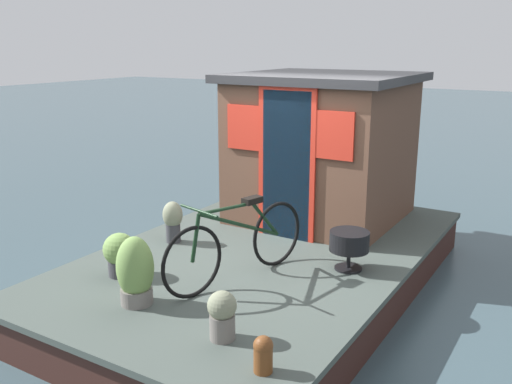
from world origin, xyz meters
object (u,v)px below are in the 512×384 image
(potted_plant_mint, at_px, (135,272))
(potted_plant_sage, at_px, (173,220))
(houseboat_cabin, at_px, (322,146))
(potted_plant_fern, at_px, (120,253))
(mooring_bollard, at_px, (263,353))
(potted_plant_succulent, at_px, (222,314))
(bicycle, at_px, (238,243))
(charcoal_grill, at_px, (349,242))

(potted_plant_mint, xyz_separation_m, potted_plant_sage, (1.39, 0.74, -0.03))
(potted_plant_sage, bearing_deg, houseboat_cabin, -30.14)
(potted_plant_fern, height_order, mooring_bollard, potted_plant_fern)
(potted_plant_fern, bearing_deg, mooring_bollard, -109.16)
(mooring_bollard, bearing_deg, potted_plant_fern, 70.84)
(potted_plant_succulent, xyz_separation_m, mooring_bollard, (-0.22, -0.50, -0.06))
(houseboat_cabin, bearing_deg, bicycle, -175.20)
(potted_plant_fern, xyz_separation_m, potted_plant_succulent, (-0.49, -1.55, -0.02))
(houseboat_cabin, relative_size, potted_plant_mint, 3.43)
(potted_plant_succulent, xyz_separation_m, charcoal_grill, (1.79, -0.30, 0.08))
(potted_plant_mint, height_order, potted_plant_sage, potted_plant_mint)
(bicycle, height_order, potted_plant_succulent, bicycle)
(houseboat_cabin, relative_size, potted_plant_sage, 4.42)
(potted_plant_succulent, bearing_deg, mooring_bollard, -114.20)
(bicycle, bearing_deg, charcoal_grill, -45.47)
(mooring_bollard, bearing_deg, houseboat_cabin, 18.93)
(bicycle, height_order, potted_plant_sage, bicycle)
(potted_plant_fern, bearing_deg, houseboat_cabin, -17.02)
(potted_plant_sage, bearing_deg, potted_plant_mint, -152.11)
(houseboat_cabin, distance_m, potted_plant_succulent, 3.41)
(bicycle, bearing_deg, mooring_bollard, -140.50)
(potted_plant_succulent, relative_size, charcoal_grill, 0.98)
(charcoal_grill, bearing_deg, bicycle, 134.53)
(potted_plant_fern, xyz_separation_m, potted_plant_mint, (-0.38, -0.56, 0.06))
(mooring_bollard, bearing_deg, potted_plant_mint, 77.34)
(potted_plant_mint, bearing_deg, charcoal_grill, -37.35)
(potted_plant_fern, height_order, potted_plant_mint, potted_plant_mint)
(mooring_bollard, bearing_deg, charcoal_grill, 5.59)
(potted_plant_sage, bearing_deg, charcoal_grill, -81.85)
(charcoal_grill, relative_size, mooring_bollard, 1.48)
(potted_plant_mint, distance_m, mooring_bollard, 1.52)
(houseboat_cabin, height_order, potted_plant_fern, houseboat_cabin)
(potted_plant_sage, bearing_deg, potted_plant_succulent, -131.10)
(charcoal_grill, bearing_deg, potted_plant_mint, 142.65)
(bicycle, distance_m, charcoal_grill, 1.13)
(potted_plant_sage, distance_m, mooring_bollard, 2.81)
(charcoal_grill, distance_m, mooring_bollard, 2.03)
(potted_plant_mint, xyz_separation_m, charcoal_grill, (1.68, -1.28, -0.01))
(houseboat_cabin, height_order, mooring_bollard, houseboat_cabin)
(mooring_bollard, bearing_deg, potted_plant_sage, 52.13)
(potted_plant_fern, height_order, potted_plant_succulent, potted_plant_fern)
(houseboat_cabin, distance_m, mooring_bollard, 3.76)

